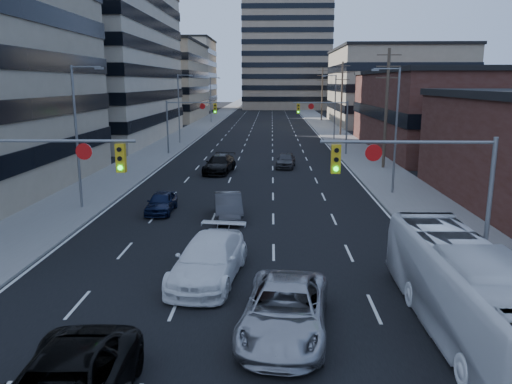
{
  "coord_description": "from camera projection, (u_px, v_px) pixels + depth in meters",
  "views": [
    {
      "loc": [
        1.66,
        -10.74,
        7.98
      ],
      "look_at": [
        0.85,
        15.5,
        2.2
      ],
      "focal_mm": 35.0,
      "sensor_mm": 36.0,
      "label": 1
    }
  ],
  "objects": [
    {
      "name": "road_surface",
      "position": [
        266.0,
        112.0,
        139.15
      ],
      "size": [
        18.0,
        300.0,
        0.02
      ],
      "primitive_type": "cube",
      "color": "black",
      "rests_on": "ground"
    },
    {
      "name": "office_left_far",
      "position": [
        154.0,
        82.0,
        108.87
      ],
      "size": [
        20.0,
        30.0,
        16.0
      ],
      "primitive_type": "cube",
      "color": "gray",
      "rests_on": "ground"
    },
    {
      "name": "sidewalk_right",
      "position": [
        307.0,
        111.0,
        138.78
      ],
      "size": [
        5.0,
        300.0,
        0.15
      ],
      "primitive_type": "cube",
      "color": "slate",
      "rests_on": "ground"
    },
    {
      "name": "transit_bus",
      "position": [
        468.0,
        291.0,
        15.82
      ],
      "size": [
        2.68,
        10.76,
        2.99
      ],
      "primitive_type": "imported",
      "rotation": [
        0.0,
        0.0,
        0.02
      ],
      "color": "white",
      "rests_on": "ground"
    },
    {
      "name": "office_left_mid",
      "position": [
        64.0,
        38.0,
        68.63
      ],
      "size": [
        26.0,
        34.0,
        28.0
      ],
      "primitive_type": "cube",
      "color": "#ADA089",
      "rests_on": "ground"
    },
    {
      "name": "apartment_tower",
      "position": [
        286.0,
        12.0,
        152.25
      ],
      "size": [
        26.0,
        26.0,
        58.0
      ],
      "primitive_type": "cube",
      "color": "gray",
      "rests_on": "ground"
    },
    {
      "name": "utility_pole_block",
      "position": [
        386.0,
        107.0,
        45.78
      ],
      "size": [
        2.2,
        0.28,
        11.0
      ],
      "color": "#4C3D2D",
      "rests_on": "ground"
    },
    {
      "name": "sedan_black_far",
      "position": [
        220.0,
        164.0,
        44.85
      ],
      "size": [
        2.89,
        5.69,
        1.58
      ],
      "primitive_type": "imported",
      "rotation": [
        0.0,
        0.0,
        -0.13
      ],
      "color": "black",
      "rests_on": "ground"
    },
    {
      "name": "silver_suv",
      "position": [
        285.0,
        310.0,
        16.06
      ],
      "size": [
        3.34,
        6.09,
        1.62
      ],
      "primitive_type": "imported",
      "rotation": [
        0.0,
        0.0,
        -0.12
      ],
      "color": "#A2A1A6",
      "rests_on": "ground"
    },
    {
      "name": "signal_far_left",
      "position": [
        188.0,
        116.0,
        55.48
      ],
      "size": [
        6.09,
        0.33,
        6.0
      ],
      "color": "slate",
      "rests_on": "ground"
    },
    {
      "name": "streetlight_left_far",
      "position": [
        212.0,
        97.0,
        99.33
      ],
      "size": [
        2.03,
        0.22,
        9.0
      ],
      "color": "slate",
      "rests_on": "ground"
    },
    {
      "name": "sidewalk_left",
      "position": [
        225.0,
        111.0,
        139.48
      ],
      "size": [
        5.0,
        300.0,
        0.15
      ],
      "primitive_type": "cube",
      "color": "slate",
      "rests_on": "ground"
    },
    {
      "name": "office_right_far",
      "position": [
        393.0,
        88.0,
        95.89
      ],
      "size": [
        22.0,
        28.0,
        14.0
      ],
      "primitive_type": "cube",
      "color": "gray",
      "rests_on": "ground"
    },
    {
      "name": "utility_pole_midblock",
      "position": [
        342.0,
        97.0,
        75.06
      ],
      "size": [
        2.2,
        0.28,
        11.0
      ],
      "color": "#4C3D2D",
      "rests_on": "ground"
    },
    {
      "name": "signal_far_right",
      "position": [
        326.0,
        116.0,
        55.01
      ],
      "size": [
        6.09,
        0.33,
        6.0
      ],
      "color": "slate",
      "rests_on": "ground"
    },
    {
      "name": "sedan_blue",
      "position": [
        161.0,
        202.0,
        31.14
      ],
      "size": [
        1.55,
        3.85,
        1.31
      ],
      "primitive_type": "imported",
      "rotation": [
        0.0,
        0.0,
        -0.0
      ],
      "color": "black",
      "rests_on": "ground"
    },
    {
      "name": "streetlight_left_mid",
      "position": [
        180.0,
        105.0,
        65.16
      ],
      "size": [
        2.03,
        0.22,
        9.0
      ],
      "color": "slate",
      "rests_on": "ground"
    },
    {
      "name": "sedan_grey_right",
      "position": [
        286.0,
        160.0,
        47.65
      ],
      "size": [
        2.13,
        4.34,
        1.42
      ],
      "primitive_type": "imported",
      "rotation": [
        0.0,
        0.0,
        -0.11
      ],
      "color": "#39393C",
      "rests_on": "ground"
    },
    {
      "name": "streetlight_right_far",
      "position": [
        334.0,
        104.0,
        69.42
      ],
      "size": [
        2.03,
        0.22,
        9.0
      ],
      "color": "slate",
      "rests_on": "ground"
    },
    {
      "name": "bg_block_left",
      "position": [
        172.0,
        75.0,
        147.61
      ],
      "size": [
        24.0,
        24.0,
        20.0
      ],
      "primitive_type": "cube",
      "color": "#ADA089",
      "rests_on": "ground"
    },
    {
      "name": "utility_pole_distant",
      "position": [
        322.0,
        93.0,
        104.35
      ],
      "size": [
        2.2,
        0.28,
        11.0
      ],
      "color": "#4C3D2D",
      "rests_on": "ground"
    },
    {
      "name": "bg_block_right",
      "position": [
        382.0,
        90.0,
        136.89
      ],
      "size": [
        22.0,
        22.0,
        12.0
      ],
      "primitive_type": "cube",
      "color": "gray",
      "rests_on": "ground"
    },
    {
      "name": "streetlight_left_near",
      "position": [
        79.0,
        131.0,
        31.0
      ],
      "size": [
        2.03,
        0.22,
        9.0
      ],
      "color": "slate",
      "rests_on": "ground"
    },
    {
      "name": "signal_near_right",
      "position": [
        424.0,
        181.0,
        18.9
      ],
      "size": [
        6.59,
        0.33,
        6.0
      ],
      "color": "slate",
      "rests_on": "ground"
    },
    {
      "name": "storefront_right_mid",
      "position": [
        459.0,
        112.0,
        59.36
      ],
      "size": [
        20.0,
        30.0,
        9.0
      ],
      "primitive_type": "cube",
      "color": "#472119",
      "rests_on": "ground"
    },
    {
      "name": "streetlight_right_near",
      "position": [
        394.0,
        125.0,
        35.25
      ],
      "size": [
        2.03,
        0.22,
        9.0
      ],
      "color": "slate",
      "rests_on": "ground"
    },
    {
      "name": "white_van",
      "position": [
        209.0,
        259.0,
        20.5
      ],
      "size": [
        3.19,
        6.29,
        1.75
      ],
      "primitive_type": "imported",
      "rotation": [
        0.0,
        0.0,
        -0.13
      ],
      "color": "white",
      "rests_on": "ground"
    },
    {
      "name": "signal_near_left",
      "position": [
        37.0,
        179.0,
        19.35
      ],
      "size": [
        6.59,
        0.33,
        6.0
      ],
      "color": "slate",
      "rests_on": "ground"
    },
    {
      "name": "sedan_grey_center",
      "position": [
        228.0,
        206.0,
        29.78
      ],
      "size": [
        2.14,
        4.68,
        1.49
      ],
      "primitive_type": "imported",
      "rotation": [
        0.0,
        0.0,
        0.13
      ],
      "color": "#333336",
      "rests_on": "ground"
    }
  ]
}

